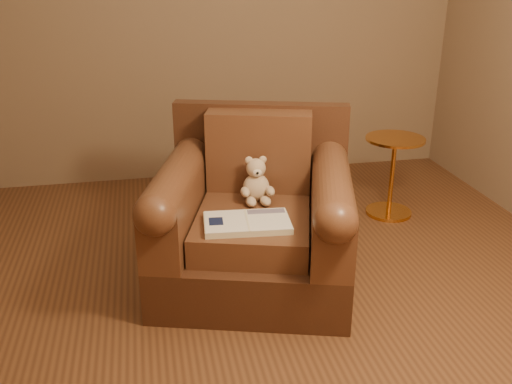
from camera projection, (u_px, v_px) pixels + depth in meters
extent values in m
plane|color=brown|center=(263.00, 300.00, 3.08)|extent=(4.00, 4.00, 0.00)
cube|color=#836951|center=(209.00, 9.00, 4.38)|extent=(4.00, 0.02, 2.70)
cube|color=#422416|center=(254.00, 258.00, 3.21)|extent=(1.27, 1.23, 0.29)
cube|color=#422416|center=(261.00, 155.00, 3.44)|extent=(1.02, 0.39, 0.64)
cube|color=brown|center=(253.00, 226.00, 3.08)|extent=(0.78, 0.86, 0.15)
cube|color=brown|center=(259.00, 151.00, 3.29)|extent=(0.62, 0.33, 0.46)
cube|color=brown|center=(177.00, 209.00, 3.08)|extent=(0.45, 0.90, 0.33)
cube|color=brown|center=(331.00, 215.00, 3.01)|extent=(0.45, 0.90, 0.33)
cylinder|color=brown|center=(176.00, 180.00, 3.02)|extent=(0.45, 0.90, 0.21)
cylinder|color=brown|center=(332.00, 186.00, 2.95)|extent=(0.45, 0.90, 0.21)
ellipsoid|color=#C9AB8D|center=(256.00, 187.00, 3.20)|extent=(0.15, 0.14, 0.16)
sphere|color=#C9AB8D|center=(256.00, 168.00, 3.17)|extent=(0.11, 0.11, 0.11)
ellipsoid|color=#C9AB8D|center=(249.00, 160.00, 3.15)|extent=(0.04, 0.03, 0.04)
ellipsoid|color=#C9AB8D|center=(263.00, 160.00, 3.16)|extent=(0.04, 0.03, 0.04)
ellipsoid|color=beige|center=(257.00, 173.00, 3.12)|extent=(0.05, 0.03, 0.04)
sphere|color=black|center=(258.00, 173.00, 3.11)|extent=(0.02, 0.02, 0.02)
ellipsoid|color=#C9AB8D|center=(245.00, 192.00, 3.14)|extent=(0.05, 0.10, 0.05)
ellipsoid|color=#C9AB8D|center=(270.00, 191.00, 3.15)|extent=(0.05, 0.10, 0.05)
ellipsoid|color=#C9AB8D|center=(251.00, 202.00, 3.13)|extent=(0.06, 0.10, 0.05)
ellipsoid|color=#C9AB8D|center=(266.00, 201.00, 3.14)|extent=(0.06, 0.10, 0.05)
cube|color=beige|center=(247.00, 223.00, 2.90)|extent=(0.46, 0.30, 0.03)
cube|color=white|center=(226.00, 221.00, 2.88)|extent=(0.23, 0.28, 0.00)
cube|color=white|center=(268.00, 219.00, 2.91)|extent=(0.23, 0.28, 0.00)
cube|color=beige|center=(247.00, 220.00, 2.90)|extent=(0.03, 0.26, 0.00)
cube|color=#0F1638|center=(216.00, 221.00, 2.88)|extent=(0.08, 0.10, 0.00)
cube|color=slate|center=(266.00, 211.00, 2.99)|extent=(0.20, 0.07, 0.00)
cylinder|color=gold|center=(388.00, 212.00, 4.12)|extent=(0.33, 0.33, 0.02)
cylinder|color=gold|center=(392.00, 177.00, 4.01)|extent=(0.03, 0.03, 0.53)
cylinder|color=gold|center=(395.00, 139.00, 3.91)|extent=(0.41, 0.41, 0.02)
cylinder|color=gold|center=(395.00, 141.00, 3.91)|extent=(0.03, 0.03, 0.02)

